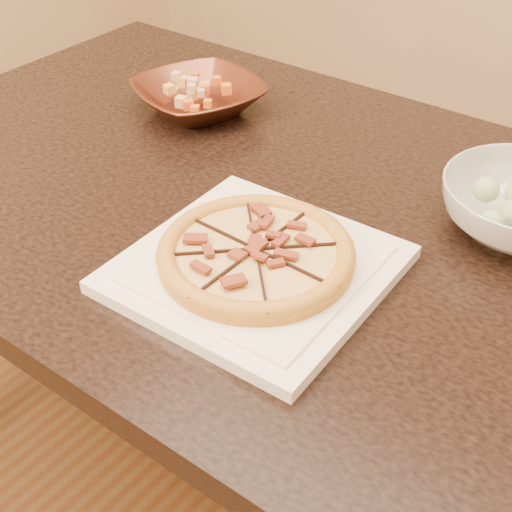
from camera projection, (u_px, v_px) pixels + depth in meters
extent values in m
cube|color=black|center=(255.00, 201.00, 1.09)|extent=(1.36, 0.89, 0.04)
cylinder|color=black|center=(158.00, 189.00, 1.82)|extent=(0.07, 0.07, 0.71)
cube|color=white|center=(256.00, 269.00, 0.91)|extent=(0.32, 0.32, 0.02)
cube|color=white|center=(256.00, 262.00, 0.90)|extent=(0.28, 0.28, 0.00)
cylinder|color=orange|center=(256.00, 257.00, 0.90)|extent=(0.25, 0.25, 0.01)
torus|color=orange|center=(256.00, 252.00, 0.89)|extent=(0.25, 0.25, 0.02)
cylinder|color=#D5B17F|center=(256.00, 253.00, 0.89)|extent=(0.20, 0.20, 0.01)
cube|color=black|center=(256.00, 250.00, 0.89)|extent=(0.01, 0.25, 0.01)
cube|color=black|center=(256.00, 250.00, 0.89)|extent=(0.17, 0.18, 0.01)
cube|color=black|center=(256.00, 250.00, 0.89)|extent=(0.25, 0.01, 0.01)
cube|color=black|center=(256.00, 250.00, 0.89)|extent=(0.18, 0.17, 0.01)
cube|color=maroon|center=(267.00, 253.00, 0.88)|extent=(0.02, 0.01, 0.00)
cube|color=maroon|center=(287.00, 254.00, 0.88)|extent=(0.03, 0.02, 0.00)
cube|color=maroon|center=(307.00, 248.00, 0.89)|extent=(0.03, 0.03, 0.00)
cube|color=maroon|center=(275.00, 244.00, 0.89)|extent=(0.02, 0.03, 0.00)
cube|color=maroon|center=(286.00, 234.00, 0.91)|extent=(0.02, 0.03, 0.00)
cube|color=maroon|center=(286.00, 221.00, 0.93)|extent=(0.02, 0.02, 0.00)
cube|color=maroon|center=(262.00, 233.00, 0.91)|extent=(0.02, 0.03, 0.00)
cube|color=maroon|center=(253.00, 223.00, 0.93)|extent=(0.03, 0.03, 0.00)
cube|color=maroon|center=(233.00, 215.00, 0.94)|extent=(0.03, 0.02, 0.00)
cube|color=maroon|center=(236.00, 234.00, 0.91)|extent=(0.03, 0.02, 0.00)
cube|color=maroon|center=(214.00, 234.00, 0.91)|extent=(0.03, 0.02, 0.00)
cube|color=maroon|center=(239.00, 246.00, 0.89)|extent=(0.03, 0.02, 0.00)
cube|color=maroon|center=(220.00, 251.00, 0.88)|extent=(0.03, 0.03, 0.00)
cube|color=maroon|center=(206.00, 263.00, 0.86)|extent=(0.02, 0.03, 0.00)
cube|color=maroon|center=(240.00, 258.00, 0.87)|extent=(0.02, 0.03, 0.00)
cube|color=maroon|center=(238.00, 271.00, 0.85)|extent=(0.02, 0.03, 0.00)
cube|color=maroon|center=(250.00, 286.00, 0.83)|extent=(0.02, 0.03, 0.00)
cube|color=maroon|center=(263.00, 265.00, 0.86)|extent=(0.03, 0.03, 0.00)
cube|color=maroon|center=(283.00, 273.00, 0.85)|extent=(0.03, 0.02, 0.00)
imported|color=brown|center=(199.00, 97.00, 1.27)|extent=(0.28, 0.28, 0.05)
cube|color=#DCA47D|center=(197.00, 76.00, 1.25)|extent=(0.03, 0.03, 0.03)
cube|color=orange|center=(205.00, 77.00, 1.24)|extent=(0.03, 0.03, 0.03)
cube|color=#E3AA4C|center=(214.00, 76.00, 1.25)|extent=(0.03, 0.03, 0.03)
cube|color=#DCA47D|center=(222.00, 73.00, 1.26)|extent=(0.03, 0.03, 0.03)
cube|color=orange|center=(202.00, 75.00, 1.25)|extent=(0.03, 0.03, 0.03)
cube|color=#E3AA4C|center=(207.00, 72.00, 1.26)|extent=(0.03, 0.03, 0.03)
cube|color=#DCA47D|center=(208.00, 68.00, 1.28)|extent=(0.03, 0.03, 0.03)
cube|color=orange|center=(198.00, 75.00, 1.25)|extent=(0.03, 0.03, 0.03)
cube|color=#E3AA4C|center=(197.00, 72.00, 1.26)|extent=(0.03, 0.03, 0.03)
cube|color=#DCA47D|center=(191.00, 69.00, 1.27)|extent=(0.03, 0.03, 0.03)
cube|color=orange|center=(181.00, 68.00, 1.28)|extent=(0.03, 0.03, 0.03)
cube|color=#E3AA4C|center=(193.00, 74.00, 1.25)|extent=(0.03, 0.03, 0.03)
cube|color=#DCA47D|center=(184.00, 74.00, 1.25)|extent=(0.03, 0.03, 0.03)
cube|color=orange|center=(175.00, 76.00, 1.25)|extent=(0.03, 0.03, 0.03)
cube|color=#E3AA4C|center=(196.00, 76.00, 1.25)|extent=(0.03, 0.03, 0.03)
cube|color=#DCA47D|center=(189.00, 78.00, 1.24)|extent=(0.03, 0.03, 0.03)
cube|color=orange|center=(186.00, 82.00, 1.23)|extent=(0.03, 0.03, 0.03)
cube|color=#E3AA4C|center=(188.00, 86.00, 1.21)|extent=(0.03, 0.03, 0.03)
cube|color=#DCA47D|center=(197.00, 78.00, 1.24)|extent=(0.03, 0.03, 0.03)
cube|color=orange|center=(201.00, 81.00, 1.23)|extent=(0.03, 0.03, 0.03)
cube|color=#E3AA4C|center=(210.00, 83.00, 1.22)|extent=(0.03, 0.03, 0.03)
sphere|color=#ABC88F|center=(505.00, 160.00, 0.97)|extent=(0.04, 0.04, 0.04)
sphere|color=#ABC88F|center=(507.00, 173.00, 0.94)|extent=(0.04, 0.04, 0.04)
cube|color=orange|center=(507.00, 180.00, 0.94)|extent=(0.02, 0.02, 0.01)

